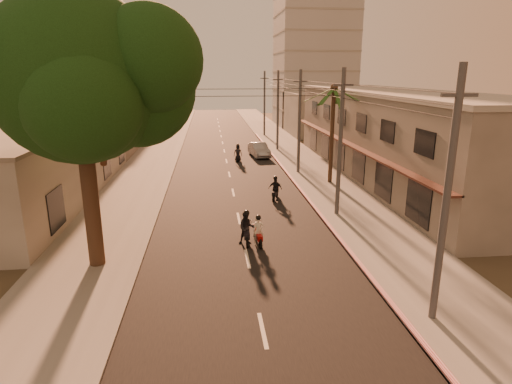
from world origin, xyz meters
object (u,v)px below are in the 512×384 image
(palm_tree, at_px, (334,94))
(parked_car, at_px, (259,150))
(broadleaf_tree, at_px, (88,78))
(scooter_far_a, at_px, (238,153))
(scooter_mid_b, at_px, (275,189))
(scooter_red, at_px, (258,232))
(scooter_mid_a, at_px, (247,229))

(palm_tree, distance_m, parked_car, 14.43)
(broadleaf_tree, height_order, palm_tree, broadleaf_tree)
(palm_tree, bearing_deg, scooter_far_a, 124.87)
(palm_tree, relative_size, scooter_mid_b, 4.70)
(scooter_mid_b, height_order, scooter_far_a, scooter_far_a)
(palm_tree, distance_m, scooter_mid_b, 9.22)
(broadleaf_tree, distance_m, scooter_red, 10.78)
(scooter_mid_b, bearing_deg, scooter_red, -84.94)
(broadleaf_tree, height_order, scooter_mid_b, broadleaf_tree)
(scooter_red, distance_m, scooter_mid_b, 8.33)
(broadleaf_tree, height_order, parked_car, broadleaf_tree)
(broadleaf_tree, relative_size, palm_tree, 1.48)
(broadleaf_tree, bearing_deg, scooter_mid_a, 14.95)
(palm_tree, distance_m, scooter_red, 15.67)
(broadleaf_tree, distance_m, palm_tree, 20.18)
(scooter_mid_a, bearing_deg, scooter_mid_b, 73.34)
(scooter_far_a, bearing_deg, broadleaf_tree, -103.22)
(scooter_mid_b, xyz_separation_m, parked_car, (0.76, 16.40, -0.06))
(palm_tree, height_order, scooter_mid_a, palm_tree)
(scooter_mid_a, height_order, scooter_mid_b, scooter_mid_a)
(palm_tree, height_order, scooter_mid_b, palm_tree)
(broadleaf_tree, bearing_deg, scooter_red, 11.98)
(palm_tree, height_order, scooter_red, palm_tree)
(broadleaf_tree, xyz_separation_m, scooter_mid_a, (6.75, 1.80, -7.64))
(scooter_mid_b, bearing_deg, palm_tree, 59.27)
(broadleaf_tree, relative_size, parked_car, 2.60)
(scooter_mid_b, bearing_deg, parked_car, 107.17)
(scooter_mid_a, xyz_separation_m, parked_car, (3.47, 24.21, -0.10))
(palm_tree, relative_size, scooter_red, 4.87)
(scooter_mid_a, bearing_deg, broadleaf_tree, -162.58)
(broadleaf_tree, bearing_deg, parked_car, 68.56)
(scooter_far_a, bearing_deg, scooter_red, -86.18)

